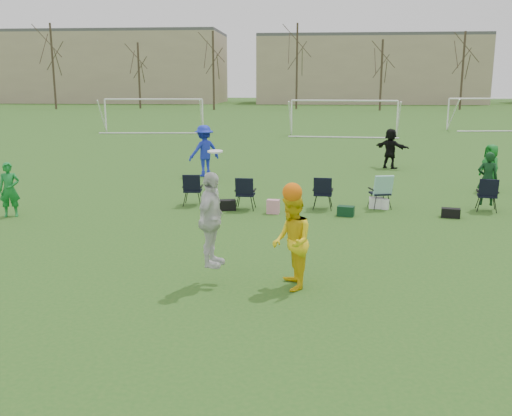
# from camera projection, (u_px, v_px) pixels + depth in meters

# --- Properties ---
(ground) EXTENTS (260.00, 260.00, 0.00)m
(ground) POSITION_uv_depth(u_px,v_px,m) (215.00, 316.00, 9.11)
(ground) COLOR #27591B
(ground) RESTS_ON ground
(fielder_green_near) EXTENTS (0.64, 0.52, 1.52)m
(fielder_green_near) POSITION_uv_depth(u_px,v_px,m) (9.00, 190.00, 15.69)
(fielder_green_near) COLOR #167C2E
(fielder_green_near) RESTS_ON ground
(fielder_blue) EXTENTS (1.48, 1.40, 2.01)m
(fielder_blue) POSITION_uv_depth(u_px,v_px,m) (204.00, 151.00, 22.45)
(fielder_blue) COLOR #1A2CC7
(fielder_blue) RESTS_ON ground
(fielder_green_far) EXTENTS (0.78, 0.93, 1.61)m
(fielder_green_far) POSITION_uv_depth(u_px,v_px,m) (490.00, 168.00, 19.30)
(fielder_green_far) COLOR #147324
(fielder_green_far) RESTS_ON ground
(fielder_black) EXTENTS (1.55, 1.42, 1.72)m
(fielder_black) POSITION_uv_depth(u_px,v_px,m) (390.00, 148.00, 24.52)
(fielder_black) COLOR black
(fielder_black) RESTS_ON ground
(center_contest) EXTENTS (2.16, 1.07, 2.50)m
(center_contest) POSITION_uv_depth(u_px,v_px,m) (257.00, 231.00, 10.18)
(center_contest) COLOR silver
(center_contest) RESTS_ON ground
(sideline_setup) EXTENTS (9.31, 1.68, 1.70)m
(sideline_setup) POSITION_uv_depth(u_px,v_px,m) (348.00, 192.00, 16.68)
(sideline_setup) COLOR #0E3517
(sideline_setup) RESTS_ON ground
(goal_left) EXTENTS (7.39, 0.76, 2.46)m
(goal_left) POSITION_uv_depth(u_px,v_px,m) (154.00, 106.00, 42.61)
(goal_left) COLOR white
(goal_left) RESTS_ON ground
(goal_mid) EXTENTS (7.40, 0.63, 2.46)m
(goal_mid) POSITION_uv_depth(u_px,v_px,m) (344.00, 108.00, 39.48)
(goal_mid) COLOR white
(goal_mid) RESTS_ON ground
(goal_right) EXTENTS (7.35, 1.14, 2.46)m
(goal_right) POSITION_uv_depth(u_px,v_px,m) (495.00, 105.00, 44.29)
(goal_right) COLOR white
(goal_right) RESTS_ON ground
(tree_line) EXTENTS (110.28, 3.28, 11.40)m
(tree_line) POSITION_uv_depth(u_px,v_px,m) (298.00, 71.00, 75.92)
(tree_line) COLOR #382B21
(tree_line) RESTS_ON ground
(building_row) EXTENTS (126.00, 16.00, 13.00)m
(building_row) POSITION_uv_depth(u_px,v_px,m) (337.00, 69.00, 100.62)
(building_row) COLOR tan
(building_row) RESTS_ON ground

